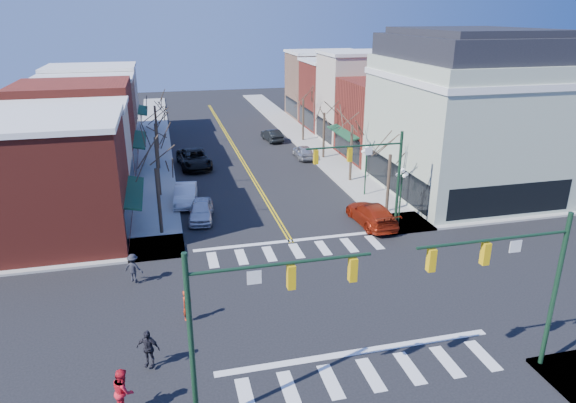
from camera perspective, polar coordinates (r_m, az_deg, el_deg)
ground at (r=28.04m, az=4.26°, el=-10.87°), size 160.00×160.00×0.00m
sidewalk_left at (r=45.10m, az=-14.46°, el=1.02°), size 3.50×70.00×0.15m
sidewalk_right at (r=48.01m, az=6.86°, el=2.71°), size 3.50×70.00×0.15m
bldg_left_brick_a at (r=36.86m, az=-25.44°, el=1.76°), size 10.00×8.50×8.00m
bldg_left_stucco_a at (r=44.25m, az=-23.64°, el=4.56°), size 10.00×7.00×7.50m
bldg_left_brick_b at (r=51.84m, az=-22.43°, el=7.42°), size 10.00×9.00×8.50m
bldg_left_tan at (r=59.92m, az=-21.39°, el=8.78°), size 10.00×7.50×7.80m
bldg_left_stucco_b at (r=67.48m, az=-20.69°, el=10.21°), size 10.00×8.00×8.20m
bldg_right_brick_a at (r=54.76m, az=11.62°, el=8.89°), size 10.00×8.50×8.00m
bldg_right_stucco at (r=61.56m, az=8.61°, el=11.25°), size 10.00×7.00×10.00m
bldg_right_brick_b at (r=68.59m, az=6.18°, el=11.65°), size 10.00×8.00×8.50m
bldg_right_tan at (r=76.04m, az=4.11°, el=12.75°), size 10.00×8.00×9.00m
victorian_corner at (r=45.10m, az=19.11°, el=9.23°), size 12.25×14.25×13.30m
traffic_mast_near_left at (r=18.32m, az=-5.00°, el=-12.10°), size 6.60×0.28×7.20m
traffic_mast_near_right at (r=22.52m, az=24.35°, el=-7.43°), size 6.60×0.28×7.20m
traffic_mast_far_right at (r=34.34m, az=9.49°, el=3.49°), size 6.60×0.28×7.20m
lamppost_corner at (r=36.90m, az=12.46°, el=1.62°), size 0.36×0.36×4.33m
lamppost_midblock at (r=42.54m, az=8.68°, el=4.37°), size 0.36×0.36×4.33m
tree_left_a at (r=35.84m, az=-14.14°, el=-0.07°), size 0.24×0.24×4.76m
tree_left_b at (r=43.41m, az=-14.27°, el=3.69°), size 0.24×0.24×5.04m
tree_left_c at (r=51.20m, az=-14.32°, el=5.90°), size 0.24×0.24×4.55m
tree_left_d at (r=58.96m, az=-14.40°, el=7.93°), size 0.24×0.24×4.90m
tree_right_a at (r=39.32m, az=11.08°, el=1.89°), size 0.24×0.24×4.62m
tree_right_b at (r=46.29m, az=7.02°, el=5.28°), size 0.24×0.24×5.18m
tree_right_c at (r=53.65m, az=4.00°, el=7.28°), size 0.24×0.24×4.83m
tree_right_d at (r=61.12m, az=1.69°, el=9.01°), size 0.24×0.24×4.97m
car_left_near at (r=38.40m, az=-9.64°, el=-0.98°), size 2.28×4.48×1.46m
car_left_mid at (r=41.83m, az=-11.31°, el=0.78°), size 2.17×4.86×1.55m
car_left_far at (r=51.64m, az=-10.39°, el=4.70°), size 3.39×6.42×1.72m
car_right_near at (r=37.51m, az=9.27°, el=-1.37°), size 2.45×5.57×1.59m
car_right_mid at (r=54.05m, az=1.73°, el=5.55°), size 1.72×4.15×1.41m
car_right_far at (r=61.44m, az=-1.80°, el=7.37°), size 2.03×4.47×1.42m
pedestrian_red_a at (r=26.24m, az=-11.15°, el=-11.23°), size 0.67×0.68×1.58m
pedestrian_red_b at (r=21.50m, az=-17.82°, el=-19.38°), size 0.85×1.03×1.92m
pedestrian_dark_a at (r=23.53m, az=-15.29°, el=-15.46°), size 1.11×0.79×1.75m
pedestrian_dark_b at (r=30.36m, az=-16.81°, el=-7.06°), size 1.23×1.04×1.66m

